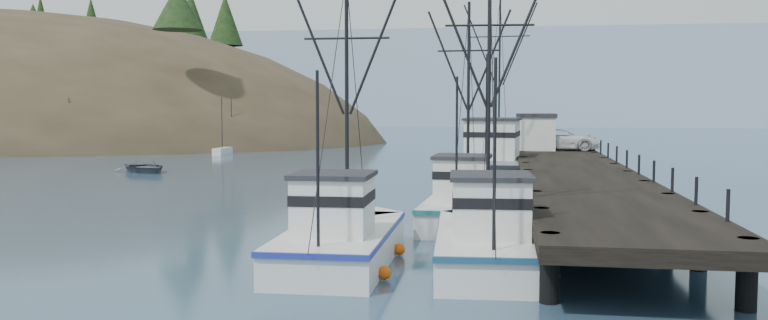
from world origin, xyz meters
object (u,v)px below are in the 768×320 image
at_px(trawler_near, 488,241).
at_px(work_vessel, 496,165).
at_px(trawler_mid, 342,239).
at_px(pickup_truck, 562,140).
at_px(trawler_far, 465,206).
at_px(pier_shed, 536,132).
at_px(pier, 577,176).
at_px(motorboat, 145,172).

xyz_separation_m(trawler_near, work_vessel, (-0.05, 27.14, 0.41)).
distance_m(trawler_near, trawler_mid, 5.13).
bearing_deg(pickup_truck, trawler_far, 170.30).
bearing_deg(pier_shed, pier, -85.09).
bearing_deg(trawler_mid, motorboat, 126.72).
relative_size(trawler_far, work_vessel, 0.65).
xyz_separation_m(trawler_near, pier_shed, (2.91, 32.58, 2.60)).
bearing_deg(trawler_far, trawler_near, -81.79).
height_order(trawler_far, pier_shed, trawler_far).
relative_size(trawler_mid, motorboat, 1.95).
height_order(pier, trawler_near, trawler_near).
relative_size(trawler_far, pickup_truck, 1.83).
xyz_separation_m(trawler_mid, pier_shed, (8.02, 33.03, 2.60)).
height_order(pier, motorboat, pier).
bearing_deg(pier_shed, trawler_near, -95.10).
bearing_deg(pier, trawler_far, -130.98).
height_order(trawler_mid, pickup_truck, trawler_mid).
bearing_deg(trawler_near, motorboat, 132.72).
distance_m(trawler_near, work_vessel, 27.14).
height_order(trawler_mid, work_vessel, work_vessel).
distance_m(trawler_far, pier_shed, 24.45).
bearing_deg(trawler_near, work_vessel, 90.11).
distance_m(pier_shed, motorboat, 31.48).
bearing_deg(trawler_mid, trawler_near, 4.94).
height_order(trawler_mid, pier_shed, trawler_mid).
distance_m(trawler_far, work_vessel, 18.56).
relative_size(pier_shed, pickup_truck, 0.55).
height_order(pier, trawler_far, trawler_far).
xyz_separation_m(trawler_mid, pickup_truck, (10.01, 33.12, 1.99)).
height_order(pier, work_vessel, work_vessel).
relative_size(pier, motorboat, 8.17).
bearing_deg(pier, motorboat, 154.60).
bearing_deg(pier, trawler_near, -106.23).
distance_m(trawler_near, motorboat, 41.77).
xyz_separation_m(trawler_far, motorboat, (-27.08, 22.05, -0.82)).
bearing_deg(pickup_truck, trawler_near, 176.11).
relative_size(trawler_near, work_vessel, 0.68).
bearing_deg(trawler_near, pickup_truck, 81.48).
height_order(pickup_truck, motorboat, pickup_truck).
bearing_deg(work_vessel, pickup_truck, 48.23).
xyz_separation_m(pier, trawler_mid, (-9.52, -15.58, -0.87)).
distance_m(trawler_mid, pickup_truck, 34.66).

